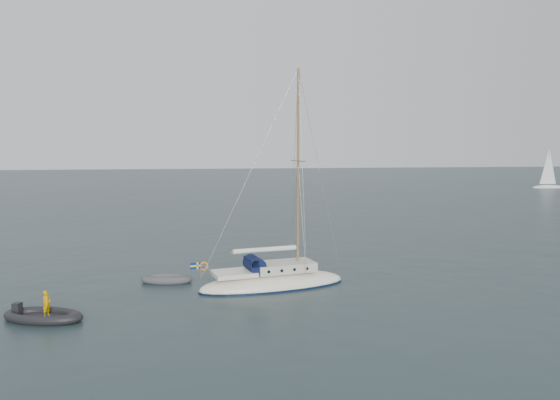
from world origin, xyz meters
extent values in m
plane|color=black|center=(0.00, 0.00, 0.00)|extent=(300.00, 300.00, 0.00)
ellipsoid|color=white|center=(-2.26, 0.87, 0.14)|extent=(8.63, 2.69, 1.44)
cube|color=beige|center=(-1.59, 0.87, 1.13)|extent=(3.45, 1.82, 0.53)
cube|color=white|center=(-4.56, 0.87, 0.98)|extent=(2.30, 1.82, 0.24)
cylinder|color=black|center=(-3.36, 0.87, 1.40)|extent=(0.92, 1.58, 0.92)
cube|color=black|center=(-3.55, 0.87, 1.59)|extent=(0.43, 1.58, 0.38)
cylinder|color=olive|center=(-0.72, 0.87, 6.62)|extent=(0.14, 0.14, 11.51)
cylinder|color=olive|center=(-0.72, 0.87, 7.20)|extent=(0.05, 2.11, 0.05)
cylinder|color=olive|center=(-2.74, 0.87, 2.16)|extent=(4.03, 0.10, 0.10)
cylinder|color=silver|center=(-2.74, 0.87, 2.21)|extent=(3.75, 0.27, 0.27)
cylinder|color=gray|center=(-6.09, 0.87, 1.39)|extent=(0.04, 2.11, 0.04)
torus|color=orange|center=(-6.14, 1.44, 1.39)|extent=(0.52, 0.10, 0.52)
cylinder|color=olive|center=(-6.43, 0.87, 1.30)|extent=(0.03, 0.03, 0.86)
cube|color=navy|center=(-6.72, 0.87, 1.58)|extent=(0.58, 0.02, 0.36)
cube|color=yellow|center=(-6.72, 0.87, 1.58)|extent=(0.59, 0.03, 0.09)
cube|color=yellow|center=(-6.61, 0.87, 1.58)|extent=(0.09, 0.03, 0.38)
cylinder|color=black|center=(-2.83, 1.79, 1.13)|extent=(0.17, 0.06, 0.17)
cylinder|color=black|center=(-2.83, -0.06, 1.13)|extent=(0.17, 0.06, 0.17)
cylinder|color=black|center=(-2.07, 1.79, 1.13)|extent=(0.17, 0.06, 0.17)
cylinder|color=black|center=(-2.07, -0.06, 1.13)|extent=(0.17, 0.06, 0.17)
cylinder|color=black|center=(-1.30, 1.79, 1.13)|extent=(0.17, 0.06, 0.17)
cylinder|color=black|center=(-1.30, -0.06, 1.13)|extent=(0.17, 0.06, 0.17)
cylinder|color=black|center=(-0.53, 1.79, 1.13)|extent=(0.17, 0.06, 0.17)
cylinder|color=black|center=(-0.53, -0.06, 1.13)|extent=(0.17, 0.06, 0.17)
cube|color=#47474B|center=(-8.36, 2.75, 0.13)|extent=(1.86, 0.76, 0.11)
cube|color=black|center=(-13.59, -3.54, 0.14)|extent=(2.44, 1.01, 0.12)
cube|color=black|center=(-14.90, -3.54, 0.46)|extent=(0.36, 0.36, 0.61)
imported|color=#D59100|center=(-13.38, -3.54, 0.80)|extent=(0.35, 0.48, 1.23)
ellipsoid|color=silver|center=(57.03, 63.46, 0.05)|extent=(6.08, 2.03, 1.01)
cylinder|color=gray|center=(57.03, 63.46, 4.05)|extent=(0.10, 0.10, 7.09)
cone|color=silver|center=(56.98, 63.46, 4.05)|extent=(3.24, 3.24, 6.58)
camera|label=1|loc=(-6.07, -29.47, 8.18)|focal=35.00mm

